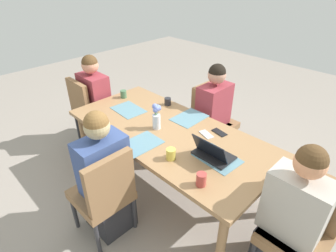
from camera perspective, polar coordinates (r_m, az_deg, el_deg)
name	(u,v)px	position (r m, az deg, el deg)	size (l,w,h in m)	color
ground_plane	(168,186)	(3.06, 0.00, -12.53)	(10.00, 10.00, 0.00)	gray
dining_table	(168,137)	(2.65, 0.00, -2.24)	(2.09, 0.98, 0.73)	#9E754C
chair_far_left_near	(105,192)	(2.35, -13.19, -13.33)	(0.44, 0.44, 0.90)	olive
person_far_left_near	(106,181)	(2.40, -13.05, -11.26)	(0.36, 0.40, 1.19)	#2D2D33
chair_head_right_left_mid	(89,108)	(3.65, -16.33, 3.60)	(0.44, 0.44, 0.90)	olive
person_head_right_left_mid	(96,106)	(3.62, -14.90, 4.08)	(0.40, 0.36, 1.19)	#2D2D33
chair_near_left_far	(211,117)	(3.35, 8.96, 1.96)	(0.44, 0.44, 0.90)	olive
person_near_left_far	(213,119)	(3.25, 9.40, 1.55)	(0.36, 0.40, 1.19)	#2D2D33
chair_head_left_right_near	(301,224)	(2.28, 26.31, -18.12)	(0.44, 0.44, 0.90)	olive
person_head_left_right_near	(290,223)	(2.22, 24.27, -18.16)	(0.40, 0.36, 1.19)	#2D2D33
flower_vase	(157,116)	(2.58, -2.44, 2.16)	(0.09, 0.10, 0.25)	silver
placemat_far_left_near	(141,144)	(2.43, -5.76, -3.73)	(0.36, 0.26, 0.00)	slate
placemat_head_right_left_mid	(128,110)	(3.01, -8.36, 3.45)	(0.36, 0.26, 0.00)	slate
placemat_near_left_far	(189,118)	(2.83, 4.54, 1.76)	(0.36, 0.26, 0.00)	slate
placemat_head_left_right_near	(217,158)	(2.29, 10.37, -6.68)	(0.36, 0.26, 0.00)	slate
laptop_head_left_right_near	(212,153)	(2.27, 9.36, -5.68)	(0.32, 0.22, 0.20)	black
coffee_mug_near_left	(123,94)	(3.29, -9.37, 6.67)	(0.07, 0.07, 0.09)	#47704C
coffee_mug_near_right	(168,101)	(3.07, -0.07, 5.20)	(0.07, 0.07, 0.08)	#232328
coffee_mug_centre_left	(201,179)	(2.00, 7.01, -11.13)	(0.07, 0.07, 0.10)	#AD3D38
coffee_mug_centre_right	(171,154)	(2.22, 0.61, -5.93)	(0.08, 0.08, 0.10)	#DBC64C
phone_black	(219,132)	(2.62, 10.78, -1.33)	(0.15, 0.07, 0.01)	black
phone_silver	(206,134)	(2.57, 8.09, -1.76)	(0.15, 0.07, 0.01)	silver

